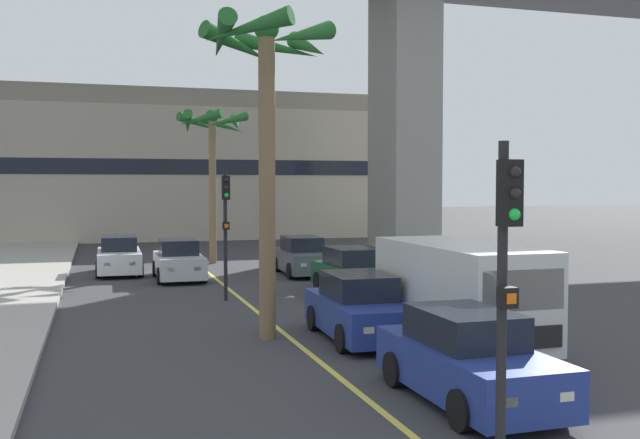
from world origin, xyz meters
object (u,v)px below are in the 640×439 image
Objects in this scene: car_queue_fourth at (302,257)px; palm_tree_near_median at (212,137)px; traffic_light_median_far at (226,216)px; traffic_light_median_near at (506,270)px; palm_tree_mid_median at (266,84)px; delivery_van at (459,291)px; car_queue_second at (359,309)px; car_queue_front at (353,273)px; car_queue_fifth at (179,261)px; car_queue_third at (468,360)px; car_queue_sixth at (119,257)px.

palm_tree_near_median is (-2.87, 5.40, 5.20)m from car_queue_fourth.
car_queue_fourth is 0.99× the size of traffic_light_median_far.
traffic_light_median_near is 0.55× the size of palm_tree_mid_median.
delivery_van is at bearing 65.85° from traffic_light_median_near.
car_queue_second is 9.26m from traffic_light_median_near.
car_queue_fourth is at bearing 91.97° from car_queue_front.
delivery_van is 1.25× the size of traffic_light_median_far.
delivery_van is at bearing -92.65° from car_queue_front.
car_queue_fifth is (-2.98, 12.37, 0.00)m from car_queue_second.
car_queue_third is at bearing -80.38° from car_queue_fifth.
car_queue_fourth and car_queue_fifth have the same top height.
traffic_light_median_near is (-3.70, -15.74, 1.99)m from car_queue_front.
delivery_van is 6.60m from palm_tree_mid_median.
palm_tree_near_median is (1.28, 11.24, 3.21)m from traffic_light_median_far.
car_queue_sixth is at bearing 132.74° from car_queue_front.
car_queue_second is 1.00× the size of car_queue_fourth.
car_queue_fifth is 0.98× the size of traffic_light_median_near.
car_queue_second is at bearing -72.35° from traffic_light_median_far.
delivery_van is at bearing -82.13° from palm_tree_near_median.
car_queue_fifth is 12.87m from palm_tree_mid_median.
car_queue_front is 12.34m from car_queue_third.
palm_tree_near_median reaches higher than car_queue_second.
car_queue_front and car_queue_third have the same top height.
car_queue_fifth is (-5.03, -0.07, 0.00)m from car_queue_fourth.
delivery_van is at bearing -90.79° from car_queue_fourth.
palm_tree_mid_median reaches higher than car_queue_second.
traffic_light_median_far is 6.79m from palm_tree_mid_median.
car_queue_fifth is 14.72m from delivery_van.
palm_tree_mid_median is at bearing -77.78° from car_queue_sixth.
car_queue_sixth is 9.00m from traffic_light_median_far.
traffic_light_median_far is (3.06, -8.23, 1.99)m from car_queue_sixth.
delivery_van reaches higher than car_queue_second.
car_queue_sixth is 7.41m from palm_tree_near_median.
car_queue_third is 23.74m from palm_tree_near_median.
car_queue_third is at bearing -87.93° from palm_tree_near_median.
car_queue_front is at bearing -47.26° from car_queue_sixth.
car_queue_fourth is at bearing -62.02° from palm_tree_near_median.
car_queue_fourth and car_queue_sixth have the same top height.
palm_tree_mid_median reaches higher than traffic_light_median_far.
palm_tree_mid_median is (-2.12, 6.02, 5.36)m from car_queue_third.
car_queue_second and car_queue_third have the same top height.
car_queue_front is 7.18m from car_queue_second.
car_queue_front is 4.78m from traffic_light_median_far.
palm_tree_mid_median is (-3.96, 2.22, 4.79)m from delivery_van.
car_queue_second is 1.01× the size of car_queue_fifth.
car_queue_third is 0.98× the size of traffic_light_median_near.
car_queue_fourth is at bearing 70.52° from palm_tree_mid_median.
car_queue_front is at bearing 2.91° from traffic_light_median_far.
traffic_light_median_near is at bearing -86.20° from palm_tree_mid_median.
delivery_van reaches higher than car_queue_fifth.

